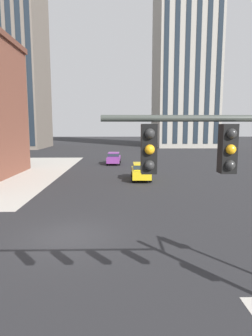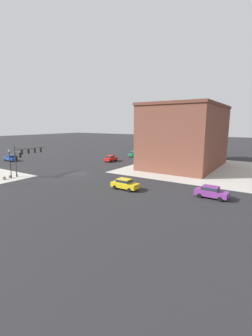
{
  "view_description": "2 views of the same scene",
  "coord_description": "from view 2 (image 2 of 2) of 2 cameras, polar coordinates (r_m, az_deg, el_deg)",
  "views": [
    {
      "loc": [
        2.43,
        -12.77,
        5.05
      ],
      "look_at": [
        2.83,
        7.05,
        2.25
      ],
      "focal_mm": 30.14,
      "sensor_mm": 36.0,
      "label": 1
    },
    {
      "loc": [
        33.59,
        33.98,
        10.15
      ],
      "look_at": [
        0.33,
        12.15,
        2.49
      ],
      "focal_mm": 24.7,
      "sensor_mm": 36.0,
      "label": 2
    }
  ],
  "objects": [
    {
      "name": "car_main_northbound_near",
      "position": [
        63.07,
        -3.8,
        2.45
      ],
      "size": [
        4.53,
        2.16,
        1.68
      ],
      "color": "red",
      "rests_on": "ground"
    },
    {
      "name": "car_main_southbound_near",
      "position": [
        34.12,
        20.24,
        -5.5
      ],
      "size": [
        2.03,
        4.47,
        1.68
      ],
      "color": "#7A3389",
      "rests_on": "ground"
    },
    {
      "name": "bollard_sphere_curb_a",
      "position": [
        48.95,
        -26.68,
        -1.88
      ],
      "size": [
        0.62,
        0.62,
        0.62
      ],
      "primitive_type": "sphere",
      "color": "gray",
      "rests_on": "ground"
    },
    {
      "name": "car_main_northbound_far",
      "position": [
        71.2,
        -26.63,
        2.29
      ],
      "size": [
        2.0,
        4.46,
        1.68
      ],
      "color": "#23479E",
      "rests_on": "ground"
    },
    {
      "name": "car_cross_eastbound",
      "position": [
        36.19,
        -0.33,
        -3.89
      ],
      "size": [
        1.96,
        4.44,
        1.68
      ],
      "color": "gold",
      "rests_on": "ground"
    },
    {
      "name": "car_main_southbound_far",
      "position": [
        72.19,
        2.06,
        3.54
      ],
      "size": [
        4.53,
        2.16,
        1.68
      ],
      "color": "#1E6B3D",
      "rests_on": "ground"
    },
    {
      "name": "ground_plane",
      "position": [
        48.85,
        -11.79,
        -1.33
      ],
      "size": [
        320.0,
        320.0,
        0.0
      ],
      "primitive_type": "plane",
      "color": "#262628"
    },
    {
      "name": "storefront_block_near_corner",
      "position": [
        57.32,
        14.52,
        7.64
      ],
      "size": [
        23.61,
        15.35,
        14.45
      ],
      "color": "brown",
      "rests_on": "ground"
    },
    {
      "name": "car_cross_westbound",
      "position": [
        69.54,
        6.74,
        3.19
      ],
      "size": [
        4.46,
        2.02,
        1.68
      ],
      "color": "silver",
      "rests_on": "ground"
    },
    {
      "name": "sidewalk_far_corner",
      "position": [
        56.31,
        18.34,
        -0.05
      ],
      "size": [
        32.0,
        32.0,
        0.02
      ],
      "primitive_type": "cube",
      "color": "#B7B2A8",
      "rests_on": "ground"
    },
    {
      "name": "street_lamp_corner_near",
      "position": [
        48.08,
        -26.73,
        1.64
      ],
      "size": [
        0.36,
        0.36,
        5.4
      ],
      "color": "black",
      "rests_on": "ground"
    },
    {
      "name": "bollard_sphere_curb_b",
      "position": [
        48.1,
        -27.86,
        -2.2
      ],
      "size": [
        0.62,
        0.62,
        0.62
      ],
      "primitive_type": "sphere",
      "color": "gray",
      "rests_on": "ground"
    },
    {
      "name": "traffic_signal_main",
      "position": [
        49.64,
        -23.89,
        2.77
      ],
      "size": [
        6.82,
        2.09,
        5.96
      ],
      "color": "#383D38",
      "rests_on": "ground"
    }
  ]
}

